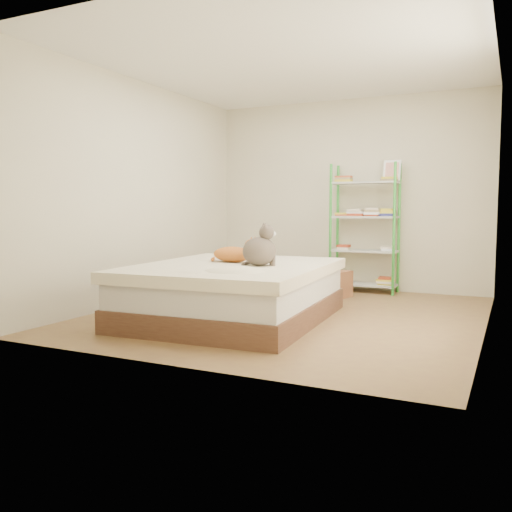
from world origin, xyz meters
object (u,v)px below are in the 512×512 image
Objects in this scene: orange_cat at (233,252)px; grey_cat at (259,245)px; shelf_unit at (365,229)px; cardboard_box at (329,283)px; bed at (234,292)px; white_bin at (246,270)px.

orange_cat is 1.26× the size of grey_cat.
shelf_unit reaches higher than cardboard_box.
shelf_unit is at bearing 77.13° from cardboard_box.
grey_cat is at bearing -80.16° from cardboard_box.
bed is 0.56m from grey_cat.
shelf_unit reaches higher than bed.
orange_cat is 0.29× the size of shelf_unit.
white_bin reaches higher than cardboard_box.
shelf_unit is at bearing -45.05° from grey_cat.
shelf_unit reaches higher than white_bin.
bed is 4.51× the size of orange_cat.
grey_cat is 2.43m from shelf_unit.
cardboard_box is (0.13, 1.80, -0.59)m from grey_cat.
orange_cat is 2.34m from shelf_unit.
orange_cat is at bearing 118.04° from bed.
cardboard_box is (0.42, 1.78, -0.11)m from bed.
bed is at bearing -66.01° from white_bin.
orange_cat is at bearing -66.68° from white_bin.
cardboard_box is 1.56m from white_bin.
orange_cat is (-0.11, 0.18, 0.38)m from bed.
orange_cat is at bearing -94.55° from cardboard_box.
bed is 5.59× the size of white_bin.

